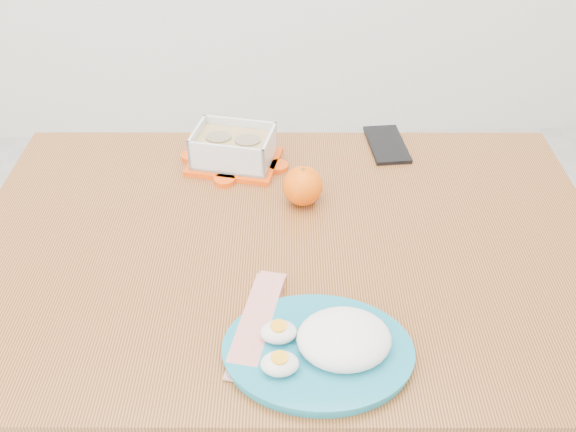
{
  "coord_description": "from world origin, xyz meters",
  "views": [
    {
      "loc": [
        0.08,
        -0.85,
        1.52
      ],
      "look_at": [
        0.12,
        0.07,
        0.81
      ],
      "focal_mm": 40.0,
      "sensor_mm": 36.0,
      "label": 1
    }
  ],
  "objects_px": {
    "orange_fruit": "(303,186)",
    "smartphone": "(387,144)",
    "rice_plate": "(326,344)",
    "food_container": "(234,148)",
    "dining_table": "(288,280)"
  },
  "relations": [
    {
      "from": "orange_fruit",
      "to": "smartphone",
      "type": "bearing_deg",
      "value": 45.63
    },
    {
      "from": "rice_plate",
      "to": "smartphone",
      "type": "distance_m",
      "value": 0.63
    },
    {
      "from": "food_container",
      "to": "orange_fruit",
      "type": "height_order",
      "value": "same"
    },
    {
      "from": "food_container",
      "to": "smartphone",
      "type": "distance_m",
      "value": 0.35
    },
    {
      "from": "dining_table",
      "to": "orange_fruit",
      "type": "relative_size",
      "value": 15.33
    },
    {
      "from": "food_container",
      "to": "smartphone",
      "type": "bearing_deg",
      "value": 23.9
    },
    {
      "from": "smartphone",
      "to": "orange_fruit",
      "type": "bearing_deg",
      "value": -138.28
    },
    {
      "from": "food_container",
      "to": "smartphone",
      "type": "xyz_separation_m",
      "value": [
        0.35,
        0.06,
        -0.03
      ]
    },
    {
      "from": "orange_fruit",
      "to": "smartphone",
      "type": "height_order",
      "value": "orange_fruit"
    },
    {
      "from": "orange_fruit",
      "to": "rice_plate",
      "type": "relative_size",
      "value": 0.26
    },
    {
      "from": "food_container",
      "to": "smartphone",
      "type": "height_order",
      "value": "food_container"
    },
    {
      "from": "rice_plate",
      "to": "orange_fruit",
      "type": "bearing_deg",
      "value": 97.23
    },
    {
      "from": "rice_plate",
      "to": "smartphone",
      "type": "relative_size",
      "value": 1.97
    },
    {
      "from": "dining_table",
      "to": "smartphone",
      "type": "height_order",
      "value": "smartphone"
    },
    {
      "from": "orange_fruit",
      "to": "rice_plate",
      "type": "xyz_separation_m",
      "value": [
        0.01,
        -0.4,
        -0.01
      ]
    }
  ]
}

